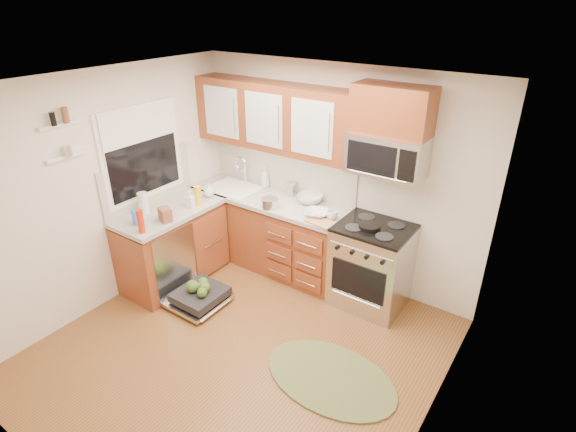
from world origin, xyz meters
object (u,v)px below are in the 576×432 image
Objects in this scene: skillet at (369,226)px; bowl_b at (310,199)px; sink at (234,197)px; microwave at (387,155)px; rug at (330,378)px; dishwasher at (198,296)px; paper_towel_roll at (143,203)px; range at (371,265)px; stock_pot at (270,203)px; upper_cabinets at (273,117)px; cup at (332,215)px; bowl_a at (316,213)px; cutting_board at (321,222)px.

skillet is 0.91m from bowl_b.
microwave is at bearing 3.85° from sink.
sink is at bearing 150.27° from rug.
dishwasher is 1.20m from paper_towel_roll.
paper_towel_roll is (-2.28, -1.11, 0.57)m from range.
range is at bearing 9.85° from stock_pot.
rug is (0.22, -1.36, -1.69)m from microwave.
rug is at bearing -40.39° from upper_cabinets.
microwave is at bearing 15.26° from stock_pot.
paper_towel_roll reaches higher than cup.
sink is at bearing 178.30° from skillet.
rug is 5.51× the size of skillet.
paper_towel_roll reaches higher than range.
cup is at bearing -159.17° from microwave.
microwave reaches higher than bowl_a.
rug is 6.52× the size of stock_pot.
range is at bearing 100.11° from rug.
sink is 0.77m from stock_pot.
upper_cabinets is at bearing 16.45° from sink.
microwave is 3.15× the size of paper_towel_roll.
paper_towel_roll reaches higher than dishwasher.
range is 4.18× the size of skillet.
skillet is (-0.26, 1.17, 0.96)m from rug.
cutting_board reaches higher than sink.
bowl_b is at bearing 164.88° from skillet.
cup is (0.73, 0.15, -0.01)m from stock_pot.
upper_cabinets is 2.83m from rug.
upper_cabinets is 3.31× the size of sink.
range is 0.82m from bowl_a.
cutting_board is 1.26× the size of paper_towel_roll.
dishwasher is 1.69m from bowl_b.
sink is 1.28m from bowl_a.
bowl_a reaches higher than range.
upper_cabinets is 9.03× the size of skillet.
microwave reaches higher than range.
dishwasher is (-0.13, -1.27, -1.77)m from upper_cabinets.
range is 4.95× the size of stock_pot.
microwave is 6.31× the size of cup.
bowl_a is (-0.63, -0.02, -0.01)m from skillet.
skillet is at bearing -100.55° from microwave.
rug is at bearing -53.90° from cutting_board.
upper_cabinets is 6.76× the size of cutting_board.
sink is 1.46m from cup.
bowl_a is (0.88, 1.04, 0.86)m from dishwasher.
upper_cabinets is at bearing 178.98° from microwave.
upper_cabinets reaches higher than microwave.
bowl_a is at bearing 32.29° from paper_towel_roll.
paper_towel_roll reaches higher than cutting_board.
stock_pot is at bearing 70.26° from dishwasher.
bowl_b is (0.63, 1.30, 0.87)m from dishwasher.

